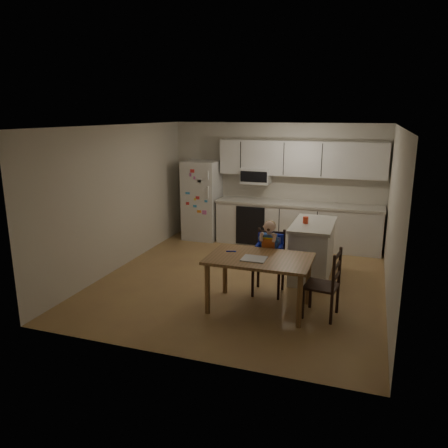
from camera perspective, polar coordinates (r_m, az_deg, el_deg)
room at (r=7.40m, az=3.51°, el=3.05°), size 4.52×5.01×2.51m
refrigerator at (r=9.52m, az=-2.87°, el=3.14°), size 0.72×0.70×1.70m
kitchen_run at (r=9.06m, az=9.51°, el=2.56°), size 3.37×0.62×2.15m
kitchen_island at (r=7.44m, az=11.44°, el=-3.34°), size 0.66×1.26×0.93m
red_cup at (r=7.27m, az=10.61°, el=0.51°), size 0.09×0.09×0.11m
dining_table at (r=6.07m, az=4.64°, el=-5.27°), size 1.42×0.91×0.76m
napkin at (r=5.96m, az=3.95°, el=-4.54°), size 0.33×0.28×0.01m
toddler_spoon at (r=6.25m, az=0.83°, el=-3.58°), size 0.12×0.06×0.02m
chair_booster at (r=6.63m, az=5.96°, el=-3.30°), size 0.45×0.45×1.15m
chair_side at (r=6.01m, az=13.53°, el=-7.11°), size 0.47×0.47×0.95m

